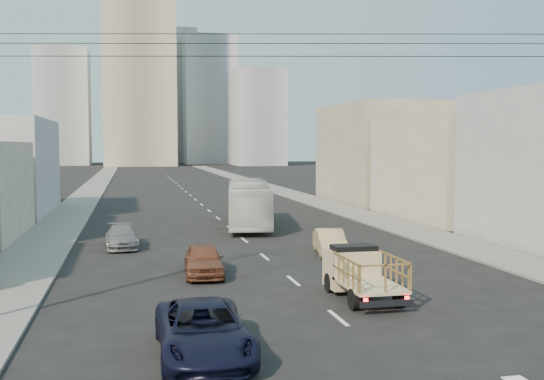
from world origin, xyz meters
name	(u,v)px	position (x,y,z in m)	size (l,w,h in m)	color
ground	(359,335)	(0.00, 0.00, 0.00)	(420.00, 420.00, 0.00)	black
sidewalk_left	(93,188)	(-11.75, 70.00, 0.06)	(3.50, 180.00, 0.12)	slate
sidewalk_right	(265,186)	(11.75, 70.00, 0.06)	(3.50, 180.00, 0.12)	slate
lane_dashes	(193,197)	(0.00, 53.00, 0.01)	(0.15, 104.00, 0.01)	silver
flatbed_pickup	(361,270)	(1.73, 4.44, 1.09)	(1.95, 4.41, 1.90)	tan
navy_pickup	(203,331)	(-4.84, -0.96, 0.73)	(2.42, 5.26, 1.46)	black
city_bus	(249,203)	(1.46, 26.47, 1.66)	(2.79, 11.94, 3.33)	silver
sedan_brown	(204,260)	(-3.62, 9.93, 0.71)	(1.67, 4.16, 1.42)	brown
sedan_tan	(330,242)	(3.55, 14.01, 0.66)	(1.40, 4.01, 1.32)	tan
sedan_grey	(122,237)	(-7.28, 18.62, 0.63)	(1.75, 4.31, 1.25)	slate
overhead_wires	(345,45)	(0.00, 1.50, 8.97)	(23.01, 5.02, 0.72)	black
bldg_right_mid	(468,168)	(19.50, 28.00, 4.00)	(11.00, 14.00, 8.00)	#A69C85
bldg_right_far	(393,153)	(20.00, 44.00, 5.00)	(12.00, 16.00, 10.00)	gray
high_rise_tower	(139,61)	(-4.00, 170.00, 30.00)	(20.00, 20.00, 60.00)	gray
midrise_ne	(209,101)	(18.00, 185.00, 20.00)	(16.00, 16.00, 40.00)	#92959A
midrise_nw	(63,108)	(-26.00, 180.00, 17.00)	(15.00, 15.00, 34.00)	#92959A
midrise_back	(169,97)	(6.00, 200.00, 22.00)	(18.00, 18.00, 44.00)	#959598
midrise_east	(259,117)	(30.00, 165.00, 14.00)	(14.00, 14.00, 28.00)	#92959A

